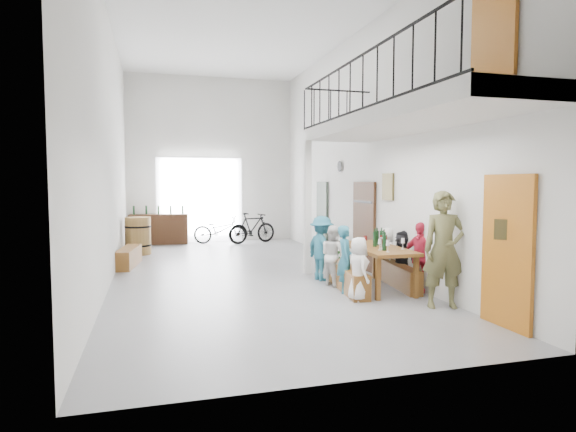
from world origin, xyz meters
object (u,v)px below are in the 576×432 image
object	(u,v)px
tasting_table	(376,251)
serving_counter	(159,229)
oak_barrel	(138,236)
bench_inner	(347,278)
bicycle_near	(220,230)
host_standing	(444,250)
side_bench	(129,257)

from	to	relation	value
tasting_table	serving_counter	bearing A→B (deg)	118.57
tasting_table	oak_barrel	xyz separation A→B (m)	(-4.42, 5.68, -0.19)
tasting_table	serving_counter	size ratio (longest dim) A/B	1.14
bench_inner	serving_counter	distance (m)	8.48
tasting_table	bench_inner	world-z (taller)	tasting_table
bicycle_near	host_standing	bearing A→B (deg)	-144.06
bench_inner	bicycle_near	distance (m)	7.42
tasting_table	bench_inner	xyz separation A→B (m)	(-0.58, 0.01, -0.49)
oak_barrel	bicycle_near	xyz separation A→B (m)	(2.48, 1.62, -0.06)
serving_counter	host_standing	distance (m)	10.32
bench_inner	side_bench	bearing A→B (deg)	143.90
tasting_table	bicycle_near	xyz separation A→B (m)	(-1.94, 7.30, -0.25)
tasting_table	bicycle_near	bearing A→B (deg)	107.33
tasting_table	host_standing	bearing A→B (deg)	-72.86
bench_inner	serving_counter	size ratio (longest dim) A/B	1.03
bicycle_near	serving_counter	bearing A→B (deg)	95.48
tasting_table	serving_counter	xyz separation A→B (m)	(-3.84, 7.83, -0.22)
host_standing	tasting_table	bearing A→B (deg)	119.68
side_bench	bicycle_near	bearing A→B (deg)	53.28
tasting_table	bench_inner	bearing A→B (deg)	-178.67
tasting_table	serving_counter	world-z (taller)	serving_counter
bench_inner	side_bench	xyz separation A→B (m)	(-4.01, 3.74, 0.00)
host_standing	bicycle_near	xyz separation A→B (m)	(-2.35, 8.86, -0.47)
bench_inner	oak_barrel	bearing A→B (deg)	131.01
serving_counter	bicycle_near	world-z (taller)	serving_counter
side_bench	serving_counter	size ratio (longest dim) A/B	0.86
serving_counter	bicycle_near	bearing A→B (deg)	-9.75
tasting_table	oak_barrel	size ratio (longest dim) A/B	2.01
tasting_table	bicycle_near	world-z (taller)	bicycle_near
host_standing	bench_inner	bearing A→B (deg)	137.19
bench_inner	oak_barrel	size ratio (longest dim) A/B	1.83
tasting_table	side_bench	size ratio (longest dim) A/B	1.32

